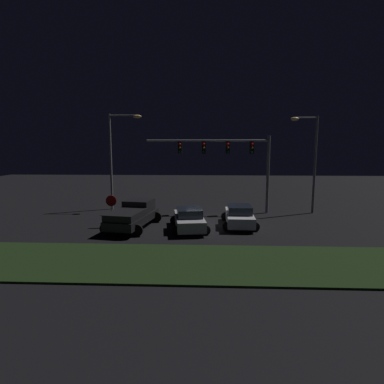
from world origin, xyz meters
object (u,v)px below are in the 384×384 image
(pickup_truck, at_px, (134,213))
(traffic_signal_gantry, at_px, (228,154))
(car_sedan, at_px, (189,219))
(street_lamp_left, at_px, (117,150))
(street_lamp_right, at_px, (310,153))
(stop_sign, at_px, (111,205))
(car_sedan_far, at_px, (239,216))

(pickup_truck, height_order, traffic_signal_gantry, traffic_signal_gantry)
(car_sedan, xyz_separation_m, street_lamp_left, (-6.76, 6.98, 4.59))
(car_sedan, distance_m, street_lamp_right, 12.23)
(pickup_truck, relative_size, stop_sign, 2.54)
(car_sedan_far, relative_size, street_lamp_right, 0.55)
(pickup_truck, xyz_separation_m, street_lamp_right, (13.63, 5.52, 4.08))
(street_lamp_right, relative_size, stop_sign, 3.63)
(car_sedan_far, xyz_separation_m, traffic_signal_gantry, (-0.54, 4.66, 4.29))
(car_sedan, xyz_separation_m, car_sedan_far, (3.50, 1.18, 0.00))
(car_sedan, bearing_deg, stop_sign, 75.74)
(car_sedan, distance_m, traffic_signal_gantry, 7.82)
(car_sedan, distance_m, stop_sign, 5.56)
(street_lamp_right, xyz_separation_m, stop_sign, (-15.24, -5.37, -3.51))
(traffic_signal_gantry, bearing_deg, car_sedan_far, -83.40)
(traffic_signal_gantry, relative_size, stop_sign, 4.63)
(street_lamp_right, bearing_deg, street_lamp_left, 176.43)
(pickup_truck, relative_size, car_sedan, 1.23)
(car_sedan, relative_size, car_sedan_far, 1.04)
(stop_sign, bearing_deg, pickup_truck, -5.23)
(traffic_signal_gantry, xyz_separation_m, stop_sign, (-8.43, -5.26, -3.47))
(street_lamp_right, distance_m, stop_sign, 16.54)
(pickup_truck, xyz_separation_m, car_sedan, (3.87, -0.43, -0.26))
(car_sedan, height_order, street_lamp_right, street_lamp_right)
(traffic_signal_gantry, bearing_deg, pickup_truck, -141.62)
(car_sedan_far, relative_size, stop_sign, 1.99)
(pickup_truck, height_order, street_lamp_right, street_lamp_right)
(traffic_signal_gantry, relative_size, street_lamp_right, 1.27)
(stop_sign, bearing_deg, car_sedan_far, 3.85)
(pickup_truck, bearing_deg, car_sedan_far, -74.80)
(traffic_signal_gantry, height_order, street_lamp_left, street_lamp_left)
(traffic_signal_gantry, distance_m, street_lamp_right, 6.81)
(pickup_truck, xyz_separation_m, street_lamp_left, (-2.89, 6.55, 4.33))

